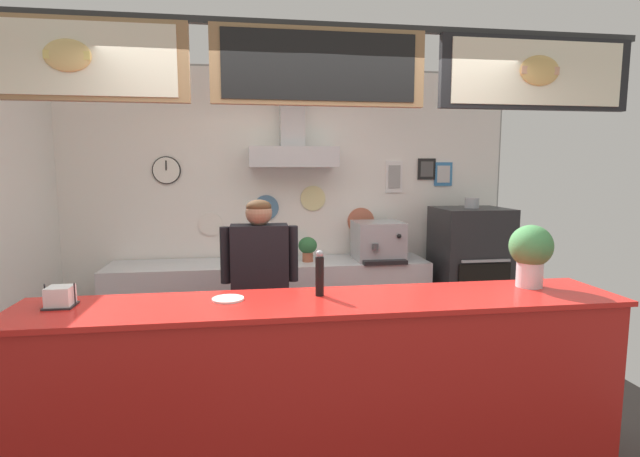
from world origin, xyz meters
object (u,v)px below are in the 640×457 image
(shop_worker, at_px, (260,294))
(pepper_grinder, at_px, (320,273))
(potted_sage, at_px, (265,250))
(condiment_plate, at_px, (228,299))
(espresso_machine, at_px, (378,241))
(basil_vase, at_px, (531,253))
(napkin_holder, at_px, (60,297))
(potted_oregano, at_px, (308,247))
(pizza_oven, at_px, (469,278))

(shop_worker, relative_size, pepper_grinder, 5.91)
(potted_sage, height_order, condiment_plate, potted_sage)
(espresso_machine, xyz_separation_m, pepper_grinder, (-0.89, -1.94, 0.12))
(basil_vase, bearing_deg, condiment_plate, -178.92)
(espresso_machine, height_order, napkin_holder, espresso_machine)
(basil_vase, bearing_deg, pepper_grinder, -179.30)
(potted_sage, distance_m, potted_oregano, 0.42)
(shop_worker, bearing_deg, pizza_oven, -157.75)
(condiment_plate, xyz_separation_m, basil_vase, (1.87, 0.04, 0.21))
(espresso_machine, relative_size, napkin_holder, 3.48)
(potted_sage, relative_size, napkin_holder, 1.32)
(potted_sage, height_order, basil_vase, basil_vase)
(shop_worker, bearing_deg, condiment_plate, 79.37)
(shop_worker, xyz_separation_m, napkin_holder, (-1.09, -0.99, 0.28))
(potted_oregano, distance_m, pepper_grinder, 1.94)
(condiment_plate, relative_size, basil_vase, 0.46)
(pizza_oven, distance_m, potted_oregano, 1.68)
(espresso_machine, relative_size, potted_sage, 2.63)
(shop_worker, xyz_separation_m, basil_vase, (1.66, -0.96, 0.45))
(napkin_holder, relative_size, basil_vase, 0.40)
(shop_worker, bearing_deg, potted_sage, -93.20)
(pizza_oven, bearing_deg, shop_worker, -158.70)
(potted_sage, relative_size, potted_oregano, 0.85)
(pizza_oven, distance_m, condiment_plate, 2.99)
(pizza_oven, xyz_separation_m, pepper_grinder, (-1.81, -1.80, 0.50))
(condiment_plate, relative_size, napkin_holder, 1.15)
(pizza_oven, height_order, espresso_machine, pizza_oven)
(espresso_machine, bearing_deg, potted_sage, 177.92)
(condiment_plate, distance_m, napkin_holder, 0.89)
(basil_vase, bearing_deg, pizza_oven, 75.27)
(pepper_grinder, bearing_deg, pizza_oven, 44.91)
(potted_sage, bearing_deg, potted_oregano, -7.34)
(pepper_grinder, bearing_deg, potted_sage, 97.25)
(espresso_machine, distance_m, napkin_holder, 3.02)
(napkin_holder, bearing_deg, potted_sage, 59.79)
(condiment_plate, bearing_deg, pizza_oven, 37.94)
(pizza_oven, xyz_separation_m, potted_oregano, (-1.64, 0.12, 0.34))
(napkin_holder, xyz_separation_m, basil_vase, (2.76, 0.04, 0.17))
(shop_worker, height_order, potted_oregano, shop_worker)
(shop_worker, distance_m, basil_vase, 1.97)
(pizza_oven, xyz_separation_m, espresso_machine, (-0.92, 0.14, 0.38))
(espresso_machine, distance_m, basil_vase, 1.99)
(pepper_grinder, height_order, basil_vase, basil_vase)
(espresso_machine, bearing_deg, basil_vase, -76.72)
(shop_worker, height_order, potted_sage, shop_worker)
(condiment_plate, relative_size, pepper_grinder, 0.67)
(potted_oregano, height_order, pepper_grinder, pepper_grinder)
(shop_worker, distance_m, espresso_machine, 1.57)
(napkin_holder, bearing_deg, condiment_plate, 0.08)
(basil_vase, bearing_deg, potted_oregano, 121.49)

